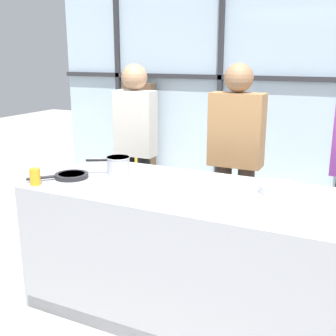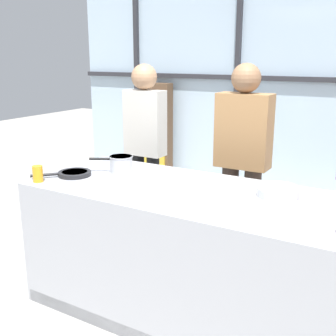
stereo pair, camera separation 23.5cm
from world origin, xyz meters
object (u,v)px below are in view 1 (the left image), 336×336
object	(u,v)px
spectator_center_left	(236,152)
frying_pan	(70,176)
spectator_far_left	(136,141)
white_plate	(279,184)
mixing_bowl	(279,189)
juice_glass_near	(35,177)
saucepan	(118,165)

from	to	relation	value
spectator_center_left	frying_pan	distance (m)	1.43
spectator_far_left	white_plate	xyz separation A→B (m)	(1.49, -0.60, -0.07)
mixing_bowl	white_plate	bearing A→B (deg)	102.78
spectator_far_left	juice_glass_near	bearing A→B (deg)	88.39
frying_pan	mixing_bowl	size ratio (longest dim) A/B	1.39
frying_pan	juice_glass_near	xyz separation A→B (m)	(-0.11, -0.25, 0.04)
frying_pan	mixing_bowl	distance (m)	1.50
spectator_center_left	mixing_bowl	xyz separation A→B (m)	(0.54, -0.79, -0.03)
spectator_far_left	saucepan	xyz separation A→B (m)	(0.33, -0.83, -0.01)
spectator_far_left	frying_pan	world-z (taller)	spectator_far_left
mixing_bowl	frying_pan	bearing A→B (deg)	-168.50
spectator_center_left	frying_pan	world-z (taller)	spectator_center_left
white_plate	juice_glass_near	xyz separation A→B (m)	(-1.53, -0.73, 0.05)
frying_pan	saucepan	bearing A→B (deg)	45.18
white_plate	juice_glass_near	bearing A→B (deg)	-154.49
spectator_center_left	white_plate	bearing A→B (deg)	129.46
spectator_far_left	juice_glass_near	size ratio (longest dim) A/B	14.82
spectator_center_left	white_plate	size ratio (longest dim) A/B	7.02
spectator_center_left	juice_glass_near	bearing A→B (deg)	52.09
saucepan	juice_glass_near	size ratio (longest dim) A/B	2.63
frying_pan	juice_glass_near	size ratio (longest dim) A/B	3.14
spectator_center_left	mixing_bowl	bearing A→B (deg)	124.27
frying_pan	juice_glass_near	world-z (taller)	juice_glass_near
white_plate	mixing_bowl	distance (m)	0.19
juice_glass_near	mixing_bowl	bearing A→B (deg)	19.05
spectator_far_left	saucepan	size ratio (longest dim) A/B	5.64
mixing_bowl	saucepan	bearing A→B (deg)	-177.96
spectator_far_left	white_plate	world-z (taller)	spectator_far_left
frying_pan	white_plate	xyz separation A→B (m)	(1.42, 0.49, -0.01)
spectator_center_left	saucepan	bearing A→B (deg)	50.95
frying_pan	juice_glass_near	bearing A→B (deg)	-113.98
spectator_center_left	saucepan	distance (m)	1.07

